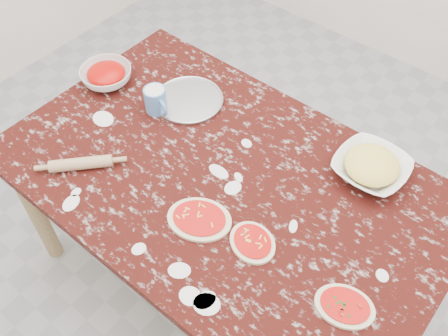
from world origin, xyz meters
TOP-DOWN VIEW (x-y plane):
  - ground at (0.00, 0.00)m, footprint 4.00×4.00m
  - worktable at (0.00, 0.00)m, footprint 1.60×1.00m
  - pizza_tray at (-0.36, 0.21)m, footprint 0.36×0.36m
  - sauce_bowl at (-0.70, 0.08)m, footprint 0.24×0.24m
  - cheese_bowl at (0.39, 0.34)m, footprint 0.26×0.26m
  - flour_mug at (-0.42, 0.10)m, footprint 0.13×0.09m
  - pizza_left at (0.05, -0.20)m, footprint 0.27×0.24m
  - pizza_mid at (0.25, -0.15)m, footprint 0.20×0.18m
  - pizza_right at (0.58, -0.15)m, footprint 0.21×0.18m
  - rolling_pin at (-0.42, -0.29)m, footprint 0.18×0.19m

SIDE VIEW (x-z plane):
  - ground at x=0.00m, z-range 0.00..0.00m
  - worktable at x=0.00m, z-range 0.29..1.04m
  - pizza_tray at x=-0.36m, z-range 0.75..0.76m
  - pizza_left at x=0.05m, z-range 0.75..0.77m
  - pizza_mid at x=0.25m, z-range 0.75..0.77m
  - pizza_right at x=0.58m, z-range 0.75..0.77m
  - rolling_pin at x=-0.42m, z-range 0.75..0.79m
  - cheese_bowl at x=0.39m, z-range 0.75..0.81m
  - sauce_bowl at x=-0.70m, z-range 0.75..0.82m
  - flour_mug at x=-0.42m, z-range 0.75..0.86m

